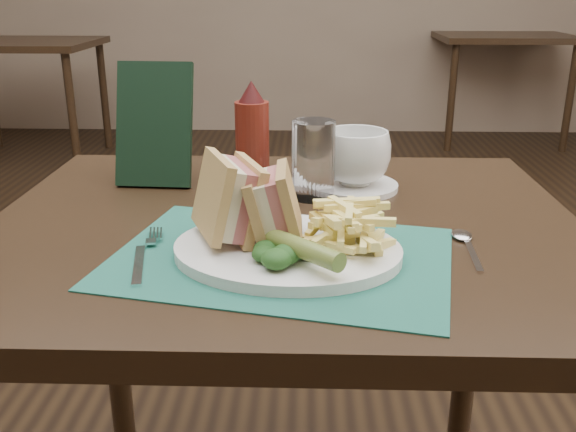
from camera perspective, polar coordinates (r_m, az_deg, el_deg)
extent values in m
plane|color=black|center=(1.79, 0.35, -17.48)|extent=(7.00, 7.00, 0.00)
plane|color=gray|center=(5.04, 1.38, 7.61)|extent=(6.00, 0.00, 6.00)
cube|color=#1C5A4A|center=(0.84, -0.63, -3.68)|extent=(0.49, 0.39, 0.00)
cylinder|color=#5C6F2A|center=(0.77, 1.43, -2.96)|extent=(0.10, 0.10, 0.03)
cylinder|color=white|center=(1.13, 5.97, 2.67)|extent=(0.18, 0.18, 0.01)
imported|color=white|center=(1.11, 6.06, 5.21)|extent=(0.17, 0.17, 0.09)
cylinder|color=white|center=(1.06, 2.26, 5.01)|extent=(0.09, 0.09, 0.13)
cube|color=black|center=(1.16, -11.79, 7.96)|extent=(0.14, 0.09, 0.21)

